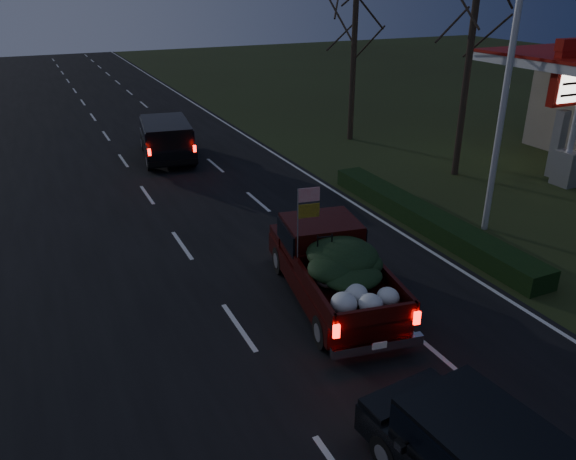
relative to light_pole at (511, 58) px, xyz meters
name	(u,v)px	position (x,y,z in m)	size (l,w,h in m)	color
ground	(239,328)	(-9.50, -2.00, -5.48)	(120.00, 120.00, 0.00)	black
road_asphalt	(239,327)	(-9.50, -2.00, -5.47)	(14.00, 120.00, 0.02)	black
hedge_row	(425,218)	(-1.70, 1.00, -5.18)	(1.00, 10.00, 0.60)	black
light_pole	(511,58)	(0.00, 0.00, 0.00)	(0.50, 0.90, 9.16)	silver
gas_price_pylon	(569,86)	(6.50, 2.99, -1.71)	(2.00, 0.41, 5.57)	gray
bare_tree_mid	(474,16)	(3.00, 5.00, 0.87)	(3.60, 3.60, 8.50)	black
bare_tree_far	(355,34)	(2.00, 12.00, -0.25)	(3.60, 3.60, 7.00)	black
pickup_truck	(332,263)	(-6.85, -1.77, -4.44)	(2.85, 5.55, 2.78)	black
lead_suv	(166,136)	(-7.55, 12.45, -4.39)	(2.78, 5.27, 1.45)	black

